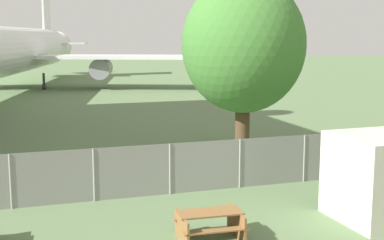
{
  "coord_description": "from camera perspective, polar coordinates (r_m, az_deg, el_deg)",
  "views": [
    {
      "loc": [
        -4.68,
        -6.05,
        5.3
      ],
      "look_at": [
        1.75,
        13.82,
        2.0
      ],
      "focal_mm": 50.0,
      "sensor_mm": 36.0,
      "label": 1
    }
  ],
  "objects": [
    {
      "name": "tree_left_of_cabin",
      "position": [
        22.72,
        5.52,
        7.92
      ],
      "size": [
        5.21,
        5.21,
        7.78
      ],
      "color": "#4C3823",
      "rests_on": "ground"
    },
    {
      "name": "picnic_bench_open_grass",
      "position": [
        14.25,
        1.88,
        -10.82
      ],
      "size": [
        1.77,
        1.49,
        0.76
      ],
      "rotation": [
        0.0,
        0.0,
        -0.06
      ],
      "color": "brown",
      "rests_on": "ground"
    },
    {
      "name": "airplane",
      "position": [
        54.32,
        -18.78,
        6.95
      ],
      "size": [
        39.36,
        48.49,
        12.89
      ],
      "rotation": [
        0.0,
        0.0,
        -1.82
      ],
      "color": "white",
      "rests_on": "ground"
    },
    {
      "name": "perimeter_fence",
      "position": [
        18.06,
        -2.35,
        -5.23
      ],
      "size": [
        56.07,
        0.07,
        1.74
      ],
      "color": "gray",
      "rests_on": "ground"
    }
  ]
}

